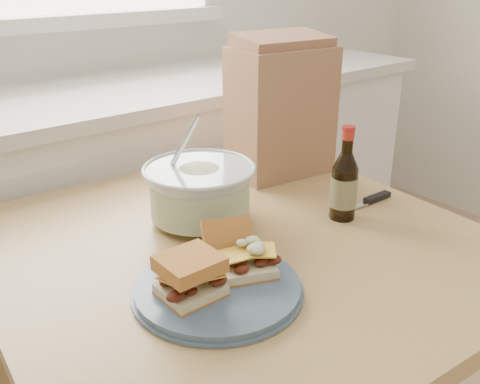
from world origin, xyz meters
TOP-DOWN VIEW (x-y plane):
  - cabinet_run at (-0.00, 1.70)m, footprint 2.50×0.64m
  - dining_table at (-0.14, 0.84)m, footprint 1.02×1.02m
  - plate at (-0.29, 0.72)m, footprint 0.29×0.29m
  - sandwich_left at (-0.34, 0.73)m, footprint 0.10×0.09m
  - sandwich_right at (-0.22, 0.74)m, footprint 0.12×0.16m
  - coleslaw_bowl at (-0.15, 0.97)m, footprint 0.24×0.24m
  - beer_bottle at (0.10, 0.78)m, footprint 0.06×0.06m
  - knife at (0.22, 0.79)m, footprint 0.20×0.03m
  - paper_bag at (0.19, 1.08)m, footprint 0.27×0.20m

SIDE VIEW (x-z plane):
  - cabinet_run at x=0.00m, z-range 0.00..0.94m
  - dining_table at x=-0.14m, z-range 0.28..1.07m
  - knife at x=0.22m, z-range 0.79..0.80m
  - plate at x=-0.29m, z-range 0.79..0.81m
  - sandwich_right at x=-0.22m, z-range 0.80..0.88m
  - sandwich_left at x=-0.34m, z-range 0.81..0.88m
  - coleslaw_bowl at x=-0.15m, z-range 0.73..0.98m
  - beer_bottle at x=0.10m, z-range 0.77..0.98m
  - paper_bag at x=0.19m, z-range 0.79..1.12m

